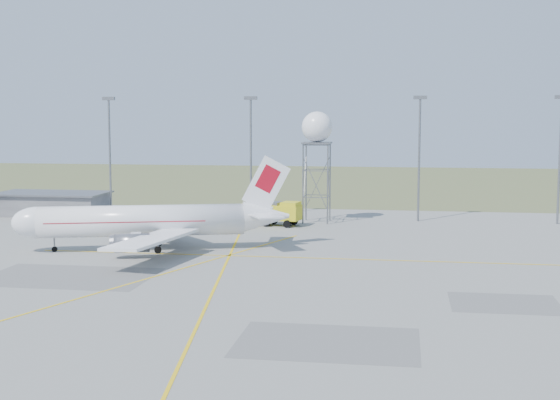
# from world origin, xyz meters

# --- Properties ---
(ground) EXTENTS (400.00, 400.00, 0.00)m
(ground) POSITION_xyz_m (0.00, 0.00, 0.00)
(ground) COLOR #9C9C97
(ground) RESTS_ON ground
(grass_strip) EXTENTS (400.00, 120.00, 0.03)m
(grass_strip) POSITION_xyz_m (0.00, 140.00, 0.01)
(grass_strip) COLOR #4B5B32
(grass_strip) RESTS_ON ground
(building_grey) EXTENTS (19.00, 10.00, 3.90)m
(building_grey) POSITION_xyz_m (-45.00, 64.00, 1.97)
(building_grey) COLOR gray
(building_grey) RESTS_ON ground
(mast_a) EXTENTS (2.20, 0.50, 20.50)m
(mast_a) POSITION_xyz_m (-35.00, 66.00, 12.07)
(mast_a) COLOR slate
(mast_a) RESTS_ON ground
(mast_b) EXTENTS (2.20, 0.50, 20.50)m
(mast_b) POSITION_xyz_m (-10.00, 66.00, 12.07)
(mast_b) COLOR slate
(mast_b) RESTS_ON ground
(mast_c) EXTENTS (2.20, 0.50, 20.50)m
(mast_c) POSITION_xyz_m (18.00, 66.00, 12.07)
(mast_c) COLOR slate
(mast_c) RESTS_ON ground
(mast_d) EXTENTS (2.20, 0.50, 20.50)m
(mast_d) POSITION_xyz_m (40.00, 66.00, 12.07)
(mast_d) COLOR slate
(mast_d) RESTS_ON ground
(airliner_main) EXTENTS (35.11, 33.27, 12.14)m
(airliner_main) POSITION_xyz_m (-17.05, 32.45, 3.72)
(airliner_main) COLOR white
(airliner_main) RESTS_ON ground
(radar_tower) EXTENTS (4.96, 4.96, 17.95)m
(radar_tower) POSITION_xyz_m (1.64, 62.07, 10.07)
(radar_tower) COLOR slate
(radar_tower) RESTS_ON ground
(fire_truck) EXTENTS (10.05, 5.30, 3.85)m
(fire_truck) POSITION_xyz_m (-4.91, 57.23, 1.85)
(fire_truck) COLOR yellow
(fire_truck) RESTS_ON ground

